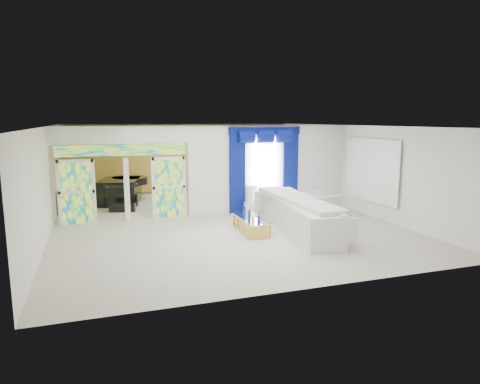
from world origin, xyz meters
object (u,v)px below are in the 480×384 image
object	(u,v)px
armchair	(319,205)
grand_piano	(120,191)
console_table	(260,207)
white_sofa	(298,216)
coffee_table	(251,225)

from	to	relation	value
armchair	grand_piano	xyz separation A→B (m)	(-6.26, 4.37, 0.10)
console_table	grand_piano	xyz separation A→B (m)	(-4.54, 3.29, 0.28)
console_table	grand_piano	distance (m)	5.61
white_sofa	grand_piano	xyz separation A→B (m)	(-4.68, 5.94, 0.03)
white_sofa	coffee_table	distance (m)	1.40
armchair	grand_piano	distance (m)	7.63
console_table	armchair	size ratio (longest dim) A/B	1.00
white_sofa	console_table	size ratio (longest dim) A/B	4.01
console_table	coffee_table	bearing A→B (deg)	-117.09
coffee_table	console_table	distance (m)	2.64
armchair	console_table	bearing A→B (deg)	46.21
white_sofa	coffee_table	size ratio (longest dim) A/B	2.68
armchair	grand_piano	bearing A→B (deg)	43.35
white_sofa	console_table	world-z (taller)	white_sofa
coffee_table	grand_piano	distance (m)	6.56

